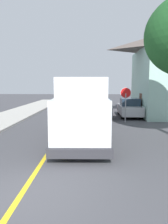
# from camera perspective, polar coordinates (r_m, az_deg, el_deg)

# --- Properties ---
(ground_plane) EXTENTS (120.00, 120.00, 0.00)m
(ground_plane) POSITION_cam_1_polar(r_m,az_deg,el_deg) (6.09, -17.07, -21.25)
(ground_plane) COLOR #424247
(centre_line_yellow) EXTENTS (0.16, 56.00, 0.01)m
(centre_line_yellow) POSITION_cam_1_polar(r_m,az_deg,el_deg) (15.42, -4.78, -3.50)
(centre_line_yellow) COLOR gold
(centre_line_yellow) RESTS_ON ground
(box_truck) EXTENTS (2.60, 7.24, 3.20)m
(box_truck) POSITION_cam_1_polar(r_m,az_deg,el_deg) (11.40, -0.57, 1.68)
(box_truck) COLOR white
(box_truck) RESTS_ON ground
(parked_car_near) EXTENTS (1.89, 4.44, 1.67)m
(parked_car_near) POSITION_cam_1_polar(r_m,az_deg,el_deg) (18.96, 4.42, 0.93)
(parked_car_near) COLOR black
(parked_car_near) RESTS_ON ground
(parked_car_mid) EXTENTS (1.85, 4.42, 1.67)m
(parked_car_mid) POSITION_cam_1_polar(r_m,az_deg,el_deg) (24.92, 2.04, 2.46)
(parked_car_mid) COLOR maroon
(parked_car_mid) RESTS_ON ground
(parked_van_across) EXTENTS (1.89, 4.44, 1.67)m
(parked_van_across) POSITION_cam_1_polar(r_m,az_deg,el_deg) (19.77, 11.92, 1.05)
(parked_van_across) COLOR #B7B7BC
(parked_van_across) RESTS_ON ground
(stop_sign) EXTENTS (0.80, 0.10, 2.65)m
(stop_sign) POSITION_cam_1_polar(r_m,az_deg,el_deg) (16.76, 10.93, 3.64)
(stop_sign) COLOR gray
(stop_sign) RESTS_ON ground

